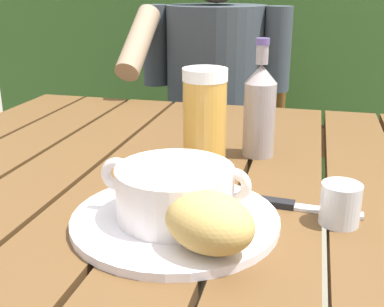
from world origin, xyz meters
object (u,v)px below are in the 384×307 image
serving_plate (174,219)px  beer_bottle (260,109)px  chair_near_diner (222,148)px  bread_roll (209,222)px  water_glass_small (340,204)px  table_knife (292,206)px  soup_bowl (174,191)px  beer_glass (205,117)px  person_eating (212,96)px

serving_plate → beer_bottle: beer_bottle is taller
chair_near_diner → bread_roll: chair_near_diner is taller
water_glass_small → serving_plate: bearing=-166.0°
table_knife → soup_bowl: bearing=-150.7°
beer_glass → water_glass_small: 0.31m
bread_roll → table_knife: 0.20m
serving_plate → bread_roll: size_ratio=2.02×
beer_bottle → table_knife: (0.08, -0.23, -0.09)m
soup_bowl → water_glass_small: soup_bowl is taller
chair_near_diner → table_knife: bearing=-74.2°
beer_bottle → chair_near_diner: bearing=104.8°
table_knife → person_eating: bearing=109.4°
serving_plate → beer_bottle: bearing=75.9°
person_eating → beer_bottle: size_ratio=5.33×
beer_glass → table_knife: beer_glass is taller
chair_near_diner → bread_roll: 1.29m
person_eating → serving_plate: person_eating is taller
beer_glass → bread_roll: bearing=-76.4°
soup_bowl → water_glass_small: bearing=14.0°
beer_bottle → water_glass_small: beer_bottle is taller
person_eating → beer_bottle: person_eating is taller
water_glass_small → beer_glass: bearing=141.0°
bread_roll → table_knife: bread_roll is taller
beer_bottle → bread_roll: bearing=-91.9°
water_glass_small → bread_roll: bearing=-139.9°
soup_bowl → chair_near_diner: bearing=97.0°
soup_bowl → beer_glass: size_ratio=1.20×
chair_near_diner → beer_bottle: size_ratio=4.10×
serving_plate → beer_bottle: size_ratio=1.30×
person_eating → table_knife: bearing=-70.6°
chair_near_diner → beer_bottle: 0.94m
serving_plate → table_knife: bearing=29.3°
chair_near_diner → person_eating: size_ratio=0.77×
person_eating → beer_glass: person_eating is taller
person_eating → table_knife: (0.30, -0.86, 0.03)m
serving_plate → soup_bowl: bearing=-116.6°
serving_plate → soup_bowl: 0.04m
chair_near_diner → person_eating: 0.32m
soup_bowl → table_knife: (0.16, 0.09, -0.05)m
beer_bottle → beer_glass: bearing=-143.0°
chair_near_diner → water_glass_small: 1.19m
chair_near_diner → serving_plate: chair_near_diner is taller
chair_near_diner → beer_glass: size_ratio=5.20×
bread_roll → table_knife: bearing=60.9°
water_glass_small → person_eating: bearing=112.4°
soup_bowl → beer_glass: 0.25m
chair_near_diner → water_glass_small: chair_near_diner is taller
serving_plate → water_glass_small: (0.22, 0.06, 0.02)m
serving_plate → table_knife: serving_plate is taller
chair_near_diner → water_glass_small: size_ratio=15.53×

